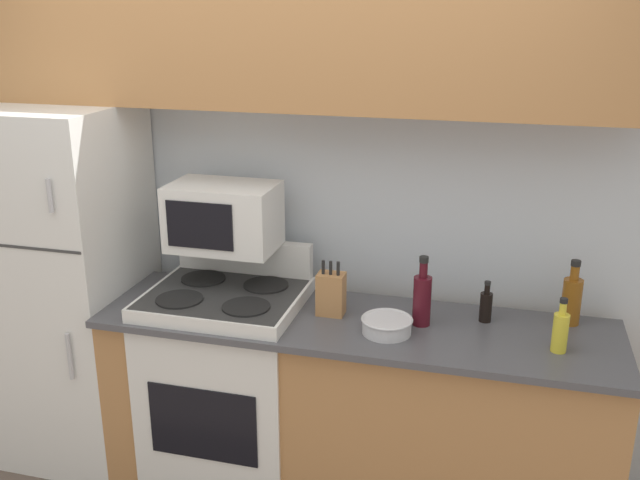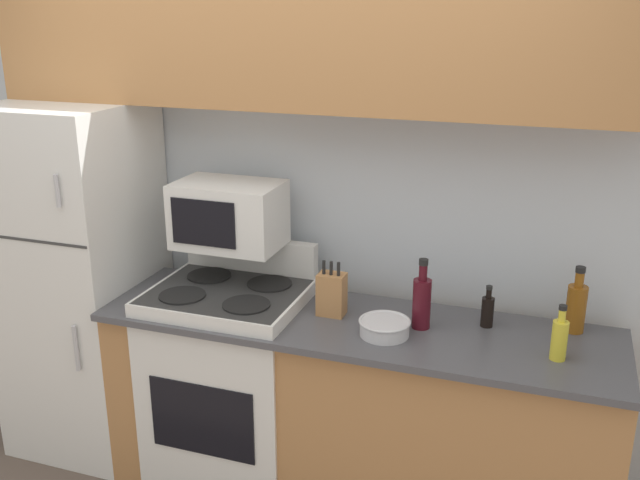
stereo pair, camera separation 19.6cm
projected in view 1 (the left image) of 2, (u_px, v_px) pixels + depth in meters
The scene contains 12 objects.
wall_back at pixel (309, 201), 3.36m from camera, with size 8.00×0.05×2.55m.
lower_cabinets at pixel (354, 409), 3.17m from camera, with size 2.19×0.61×0.89m.
refrigerator at pixel (69, 286), 3.43m from camera, with size 0.64×0.68×1.73m.
upper_cabinets at pixel (296, 41), 2.96m from camera, with size 2.84×0.32×0.56m.
stove at pixel (228, 384), 3.29m from camera, with size 0.68×0.59×1.11m.
microwave at pixel (224, 216), 3.17m from camera, with size 0.47×0.31×0.29m.
knife_block at pixel (331, 293), 3.05m from camera, with size 0.12×0.09×0.25m.
bowl at pixel (387, 325), 2.89m from camera, with size 0.21×0.21×0.07m.
bottle_whiskey at pixel (572, 299), 2.95m from camera, with size 0.08×0.08×0.28m.
bottle_wine_red at pixel (422, 298), 2.94m from camera, with size 0.08×0.08×0.30m.
bottle_cooking_spray at pixel (560, 331), 2.72m from camera, with size 0.06×0.06×0.22m.
bottle_soy_sauce at pixel (486, 306), 2.99m from camera, with size 0.05×0.05×0.18m.
Camera 1 is at (0.90, -2.43, 2.16)m, focal length 40.00 mm.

